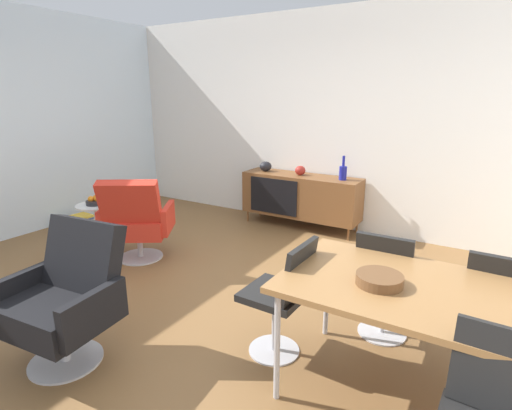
{
  "coord_description": "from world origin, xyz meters",
  "views": [
    {
      "loc": [
        1.97,
        -2.45,
        1.77
      ],
      "look_at": [
        0.28,
        0.33,
        0.85
      ],
      "focal_mm": 27.94,
      "sensor_mm": 36.0,
      "label": 1
    }
  ],
  "objects": [
    {
      "name": "ground_plane",
      "position": [
        0.0,
        0.0,
        0.0
      ],
      "size": [
        8.32,
        8.32,
        0.0
      ],
      "primitive_type": "plane",
      "color": "brown"
    },
    {
      "name": "lounge_chair_red",
      "position": [
        -1.24,
        0.34,
        0.47
      ],
      "size": [
        0.89,
        0.88,
        0.95
      ],
      "color": "red",
      "rests_on": "ground_plane"
    },
    {
      "name": "dining_chair_back_right",
      "position": [
        2.1,
        0.27,
        0.47
      ],
      "size": [
        0.41,
        0.44,
        0.86
      ],
      "color": "black",
      "rests_on": "ground_plane"
    },
    {
      "name": "fruit_bowl",
      "position": [
        -1.95,
        0.39,
        0.56
      ],
      "size": [
        0.2,
        0.2,
        0.11
      ],
      "color": "#262628",
      "rests_on": "side_table_round"
    },
    {
      "name": "vase_ceramic_small",
      "position": [
        -0.24,
        2.3,
        0.78
      ],
      "size": [
        0.14,
        0.14,
        0.12
      ],
      "color": "maroon",
      "rests_on": "sideboard"
    },
    {
      "name": "wall_back",
      "position": [
        0.0,
        2.6,
        1.4
      ],
      "size": [
        6.8,
        0.12,
        2.8
      ],
      "primitive_type": "cube",
      "color": "white",
      "rests_on": "ground_plane"
    },
    {
      "name": "vase_cobalt",
      "position": [
        -0.77,
        2.3,
        0.79
      ],
      "size": [
        0.17,
        0.17,
        0.13
      ],
      "color": "black",
      "rests_on": "sideboard"
    },
    {
      "name": "armchair_black_shell",
      "position": [
        -0.36,
        -1.07,
        0.47
      ],
      "size": [
        0.77,
        0.71,
        0.95
      ],
      "color": "black",
      "rests_on": "ground_plane"
    },
    {
      "name": "dining_chair_back_left",
      "position": [
        1.4,
        0.27,
        0.47
      ],
      "size": [
        0.41,
        0.43,
        0.86
      ],
      "color": "black",
      "rests_on": "ground_plane"
    },
    {
      "name": "sideboard",
      "position": [
        -0.22,
        2.3,
        0.44
      ],
      "size": [
        1.6,
        0.45,
        0.72
      ],
      "color": "brown",
      "rests_on": "ground_plane"
    },
    {
      "name": "wooden_bowl_on_table",
      "position": [
        1.51,
        -0.36,
        0.77
      ],
      "size": [
        0.26,
        0.26,
        0.06
      ],
      "primitive_type": "cylinder",
      "color": "brown",
      "rests_on": "dining_table"
    },
    {
      "name": "side_table_round",
      "position": [
        -1.95,
        0.38,
        0.32
      ],
      "size": [
        0.44,
        0.44,
        0.52
      ],
      "color": "white",
      "rests_on": "ground_plane"
    },
    {
      "name": "dining_chair_near_window",
      "position": [
        0.86,
        -0.29,
        0.47
      ],
      "size": [
        0.43,
        0.41,
        0.86
      ],
      "color": "black",
      "rests_on": "ground_plane"
    },
    {
      "name": "magazine_stack",
      "position": [
        -2.81,
        0.69,
        0.08
      ],
      "size": [
        0.32,
        0.4,
        0.15
      ],
      "color": "#99668C",
      "rests_on": "ground_plane"
    },
    {
      "name": "dining_table",
      "position": [
        1.75,
        -0.29,
        0.7
      ],
      "size": [
        1.6,
        0.9,
        0.74
      ],
      "color": "olive",
      "rests_on": "ground_plane"
    },
    {
      "name": "vase_sculptural_dark",
      "position": [
        0.35,
        2.3,
        0.82
      ],
      "size": [
        0.09,
        0.09,
        0.3
      ],
      "color": "navy",
      "rests_on": "sideboard"
    }
  ]
}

